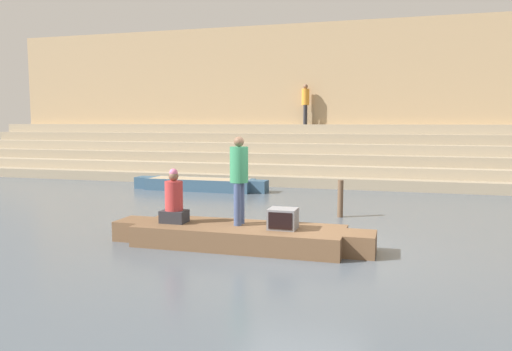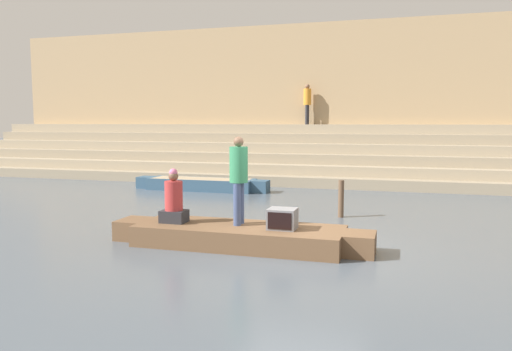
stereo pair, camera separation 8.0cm
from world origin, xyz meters
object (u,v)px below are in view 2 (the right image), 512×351
(person_standing, at_px, (239,174))
(moored_boat_shore, at_px, (201,184))
(rowboat_main, at_px, (239,235))
(mooring_post, at_px, (341,199))
(person_on_steps, at_px, (307,101))
(tv_set, at_px, (282,219))
(person_rowing, at_px, (174,201))

(person_standing, distance_m, moored_boat_shore, 8.51)
(rowboat_main, xyz_separation_m, moored_boat_shore, (-4.00, 7.56, 0.01))
(mooring_post, distance_m, person_on_steps, 9.68)
(tv_set, relative_size, person_on_steps, 0.31)
(mooring_post, xyz_separation_m, person_on_steps, (-2.60, 8.85, 2.93))
(tv_set, distance_m, person_on_steps, 13.04)
(rowboat_main, bearing_deg, moored_boat_shore, 120.23)
(moored_boat_shore, bearing_deg, rowboat_main, -57.12)
(moored_boat_shore, xyz_separation_m, mooring_post, (5.60, -3.87, 0.26))
(rowboat_main, bearing_deg, mooring_post, 68.85)
(person_rowing, height_order, moored_boat_shore, person_rowing)
(rowboat_main, distance_m, mooring_post, 4.03)
(rowboat_main, height_order, person_standing, person_standing)
(tv_set, distance_m, mooring_post, 3.80)
(person_standing, relative_size, tv_set, 3.30)
(tv_set, height_order, person_on_steps, person_on_steps)
(person_on_steps, bearing_deg, moored_boat_shore, -116.62)
(tv_set, height_order, moored_boat_shore, tv_set)
(rowboat_main, distance_m, person_standing, 1.23)
(person_rowing, bearing_deg, mooring_post, 44.40)
(tv_set, bearing_deg, person_rowing, 179.56)
(person_rowing, bearing_deg, person_standing, 0.52)
(person_rowing, bearing_deg, rowboat_main, -4.46)
(rowboat_main, distance_m, tv_set, 1.00)
(tv_set, xyz_separation_m, mooring_post, (0.69, 3.74, -0.13))
(rowboat_main, distance_m, person_on_steps, 12.98)
(tv_set, distance_m, moored_boat_shore, 9.06)
(person_rowing, distance_m, mooring_post, 4.82)
(moored_boat_shore, bearing_deg, person_standing, -57.01)
(moored_boat_shore, bearing_deg, tv_set, -52.17)
(person_standing, bearing_deg, moored_boat_shore, 131.46)
(rowboat_main, bearing_deg, person_standing, 113.07)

